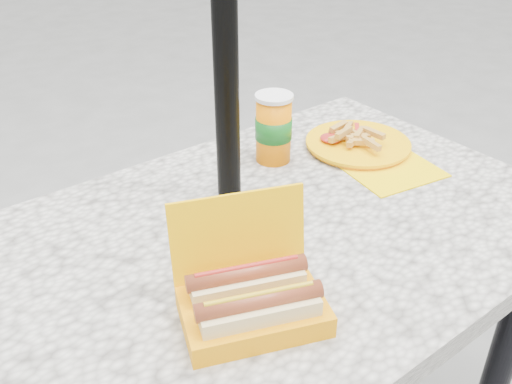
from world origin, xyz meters
TOP-DOWN VIEW (x-y plane):
  - picnic_table at (0.00, 0.00)m, footprint 1.20×0.80m
  - umbrella_pole at (0.00, 0.16)m, footprint 0.05×0.05m
  - hotdog_box at (-0.20, -0.17)m, footprint 0.27×0.24m
  - fries_plate at (0.38, 0.13)m, footprint 0.27×0.36m
  - soda_cup at (0.17, 0.22)m, footprint 0.09×0.09m

SIDE VIEW (x-z plane):
  - picnic_table at x=0.00m, z-range 0.27..1.02m
  - fries_plate at x=0.38m, z-range 0.74..0.79m
  - hotdog_box at x=-0.20m, z-range 0.70..0.88m
  - soda_cup at x=0.17m, z-range 0.75..0.92m
  - umbrella_pole at x=0.00m, z-range 0.00..2.20m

